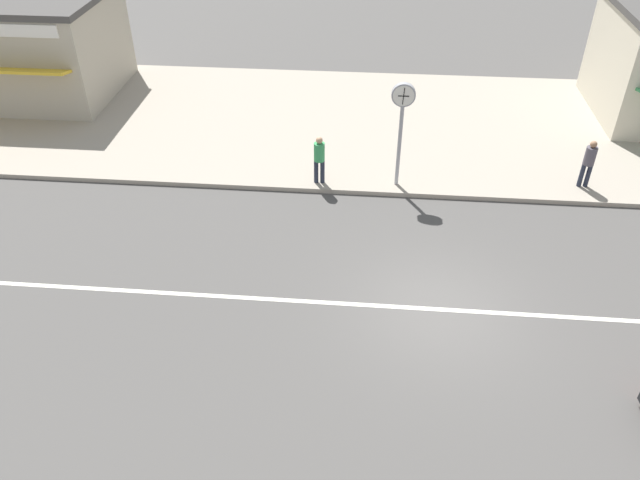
# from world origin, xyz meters

# --- Properties ---
(ground_plane) EXTENTS (160.00, 160.00, 0.00)m
(ground_plane) POSITION_xyz_m (0.00, 0.00, 0.00)
(ground_plane) COLOR #4C4947
(lane_centre_stripe) EXTENTS (50.40, 0.14, 0.01)m
(lane_centre_stripe) POSITION_xyz_m (0.00, 0.00, 0.00)
(lane_centre_stripe) COLOR silver
(lane_centre_stripe) RESTS_ON ground
(kerb_strip) EXTENTS (68.00, 10.00, 0.15)m
(kerb_strip) POSITION_xyz_m (0.00, 10.13, 0.07)
(kerb_strip) COLOR #9E9384
(kerb_strip) RESTS_ON ground
(street_clock) EXTENTS (0.71, 0.22, 3.37)m
(street_clock) POSITION_xyz_m (-1.00, 5.67, 2.70)
(street_clock) COLOR #9E9EA3
(street_clock) RESTS_ON kerb_strip
(pedestrian_near_clock) EXTENTS (0.34, 0.34, 1.58)m
(pedestrian_near_clock) POSITION_xyz_m (4.87, 6.06, 1.07)
(pedestrian_near_clock) COLOR #232838
(pedestrian_near_clock) RESTS_ON kerb_strip
(pedestrian_mid_kerb) EXTENTS (0.34, 0.34, 1.60)m
(pedestrian_mid_kerb) POSITION_xyz_m (-3.45, 5.55, 1.08)
(pedestrian_mid_kerb) COLOR #232838
(pedestrian_mid_kerb) RESTS_ON kerb_strip
(shopfront_corner_warung) EXTENTS (6.53, 6.15, 3.92)m
(shopfront_corner_warung) POSITION_xyz_m (-15.60, 11.83, 2.12)
(shopfront_corner_warung) COLOR #B2A893
(shopfront_corner_warung) RESTS_ON kerb_strip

